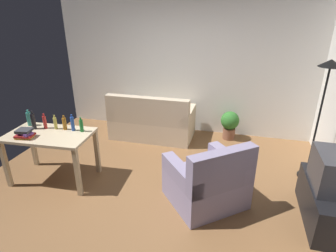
{
  "coord_description": "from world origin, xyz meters",
  "views": [
    {
      "loc": [
        1.1,
        -3.33,
        2.43
      ],
      "look_at": [
        0.1,
        0.5,
        0.75
      ],
      "focal_mm": 29.83,
      "sensor_mm": 36.0,
      "label": 1
    }
  ],
  "objects_px": {
    "bottle_red": "(45,122)",
    "bottle_tall": "(29,119)",
    "bottle_amber": "(65,123)",
    "bottle_green": "(81,125)",
    "tv_stand": "(325,203)",
    "bottle_blue": "(73,124)",
    "desk": "(50,140)",
    "tv": "(334,171)",
    "potted_plant": "(230,123)",
    "armchair": "(208,182)",
    "torchiere_lamp": "(325,89)",
    "bottle_squat": "(55,123)",
    "book_stack": "(24,134)",
    "bottle_dark": "(33,121)",
    "couch": "(152,123)"
  },
  "relations": [
    {
      "from": "bottle_red",
      "to": "bottle_tall",
      "type": "bearing_deg",
      "value": 173.44
    },
    {
      "from": "bottle_amber",
      "to": "bottle_green",
      "type": "relative_size",
      "value": 1.0
    },
    {
      "from": "bottle_amber",
      "to": "tv_stand",
      "type": "bearing_deg",
      "value": -2.46
    },
    {
      "from": "bottle_blue",
      "to": "desk",
      "type": "bearing_deg",
      "value": -146.06
    },
    {
      "from": "tv_stand",
      "to": "tv",
      "type": "height_order",
      "value": "tv"
    },
    {
      "from": "potted_plant",
      "to": "bottle_amber",
      "type": "distance_m",
      "value": 3.08
    },
    {
      "from": "tv_stand",
      "to": "desk",
      "type": "relative_size",
      "value": 0.89
    },
    {
      "from": "armchair",
      "to": "bottle_red",
      "type": "bearing_deg",
      "value": -43.03
    },
    {
      "from": "torchiere_lamp",
      "to": "bottle_squat",
      "type": "distance_m",
      "value": 3.88
    },
    {
      "from": "bottle_blue",
      "to": "bottle_tall",
      "type": "bearing_deg",
      "value": 179.66
    },
    {
      "from": "tv_stand",
      "to": "desk",
      "type": "xyz_separation_m",
      "value": [
        -3.74,
        -0.04,
        0.41
      ]
    },
    {
      "from": "bottle_tall",
      "to": "book_stack",
      "type": "height_order",
      "value": "bottle_tall"
    },
    {
      "from": "armchair",
      "to": "bottle_red",
      "type": "xyz_separation_m",
      "value": [
        -2.49,
        0.15,
        0.54
      ]
    },
    {
      "from": "tv",
      "to": "bottle_blue",
      "type": "distance_m",
      "value": 3.47
    },
    {
      "from": "bottle_red",
      "to": "book_stack",
      "type": "relative_size",
      "value": 0.88
    },
    {
      "from": "tv",
      "to": "potted_plant",
      "type": "distance_m",
      "value": 2.47
    },
    {
      "from": "bottle_amber",
      "to": "bottle_blue",
      "type": "xyz_separation_m",
      "value": [
        0.14,
        -0.0,
        0.01
      ]
    },
    {
      "from": "bottle_dark",
      "to": "bottle_green",
      "type": "relative_size",
      "value": 1.27
    },
    {
      "from": "couch",
      "to": "bottle_dark",
      "type": "xyz_separation_m",
      "value": [
        -1.28,
        -1.72,
        0.58
      ]
    },
    {
      "from": "torchiere_lamp",
      "to": "book_stack",
      "type": "height_order",
      "value": "torchiere_lamp"
    },
    {
      "from": "bottle_red",
      "to": "bottle_amber",
      "type": "height_order",
      "value": "bottle_red"
    },
    {
      "from": "couch",
      "to": "bottle_squat",
      "type": "bearing_deg",
      "value": 59.46
    },
    {
      "from": "couch",
      "to": "bottle_blue",
      "type": "xyz_separation_m",
      "value": [
        -0.69,
        -1.63,
        0.56
      ]
    },
    {
      "from": "couch",
      "to": "tv_stand",
      "type": "xyz_separation_m",
      "value": [
        2.77,
        -1.78,
        -0.07
      ]
    },
    {
      "from": "bottle_green",
      "to": "bottle_tall",
      "type": "bearing_deg",
      "value": 179.66
    },
    {
      "from": "tv_stand",
      "to": "bottle_green",
      "type": "distance_m",
      "value": 3.37
    },
    {
      "from": "tv_stand",
      "to": "potted_plant",
      "type": "bearing_deg",
      "value": 30.98
    },
    {
      "from": "desk",
      "to": "bottle_amber",
      "type": "height_order",
      "value": "bottle_amber"
    },
    {
      "from": "potted_plant",
      "to": "bottle_amber",
      "type": "height_order",
      "value": "bottle_amber"
    },
    {
      "from": "bottle_blue",
      "to": "bottle_squat",
      "type": "bearing_deg",
      "value": -177.19
    },
    {
      "from": "bottle_green",
      "to": "bottle_dark",
      "type": "bearing_deg",
      "value": -173.06
    },
    {
      "from": "couch",
      "to": "bottle_squat",
      "type": "height_order",
      "value": "bottle_squat"
    },
    {
      "from": "couch",
      "to": "torchiere_lamp",
      "type": "height_order",
      "value": "torchiere_lamp"
    },
    {
      "from": "bottle_dark",
      "to": "tv_stand",
      "type": "bearing_deg",
      "value": -0.85
    },
    {
      "from": "couch",
      "to": "bottle_tall",
      "type": "distance_m",
      "value": 2.24
    },
    {
      "from": "desk",
      "to": "potted_plant",
      "type": "bearing_deg",
      "value": 37.22
    },
    {
      "from": "couch",
      "to": "bottle_squat",
      "type": "distance_m",
      "value": 1.98
    },
    {
      "from": "bottle_tall",
      "to": "bottle_dark",
      "type": "distance_m",
      "value": 0.18
    },
    {
      "from": "armchair",
      "to": "book_stack",
      "type": "xyz_separation_m",
      "value": [
        -2.55,
        -0.21,
        0.5
      ]
    },
    {
      "from": "bottle_blue",
      "to": "bottle_green",
      "type": "height_order",
      "value": "bottle_blue"
    },
    {
      "from": "tv",
      "to": "book_stack",
      "type": "distance_m",
      "value": 3.98
    },
    {
      "from": "tv",
      "to": "desk",
      "type": "xyz_separation_m",
      "value": [
        -3.74,
        -0.04,
        -0.05
      ]
    },
    {
      "from": "potted_plant",
      "to": "bottle_blue",
      "type": "height_order",
      "value": "bottle_blue"
    },
    {
      "from": "armchair",
      "to": "bottle_red",
      "type": "distance_m",
      "value": 2.55
    },
    {
      "from": "bottle_amber",
      "to": "tv",
      "type": "bearing_deg",
      "value": -2.45
    },
    {
      "from": "bottle_red",
      "to": "bottle_blue",
      "type": "distance_m",
      "value": 0.45
    },
    {
      "from": "torchiere_lamp",
      "to": "bottle_amber",
      "type": "bearing_deg",
      "value": -166.82
    },
    {
      "from": "potted_plant",
      "to": "bottle_red",
      "type": "relative_size",
      "value": 2.46
    },
    {
      "from": "desk",
      "to": "bottle_squat",
      "type": "relative_size",
      "value": 5.64
    },
    {
      "from": "bottle_tall",
      "to": "couch",
      "type": "bearing_deg",
      "value": 48.4
    }
  ]
}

